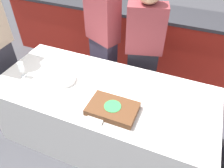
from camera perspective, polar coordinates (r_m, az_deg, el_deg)
ground_plane at (r=2.58m, az=-1.98°, el=-13.56°), size 14.00×14.00×0.00m
back_counter at (r=3.38m, az=8.69°, el=11.42°), size 4.40×0.58×0.92m
dining_table at (r=2.29m, az=-2.19°, el=-8.24°), size 2.09×0.91×0.73m
cake at (r=1.82m, az=0.15°, el=-6.50°), size 0.45×0.31×0.06m
plate_stack at (r=2.16m, az=-12.26°, el=1.24°), size 0.22×0.22×0.04m
wine_glass at (r=2.29m, az=-22.64°, el=4.07°), size 0.06×0.06×0.16m
side_plate_near_cake at (r=2.02m, az=3.46°, el=-1.61°), size 0.18×0.18×0.00m
utensil_pile at (r=1.78m, az=-4.18°, el=-8.81°), size 0.14×0.11×0.02m
person_cutting_cake at (r=2.45m, az=8.21°, el=8.66°), size 0.43×0.30×1.55m
person_standing_back at (r=2.58m, az=-2.38°, el=11.12°), size 0.43×0.34×1.58m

